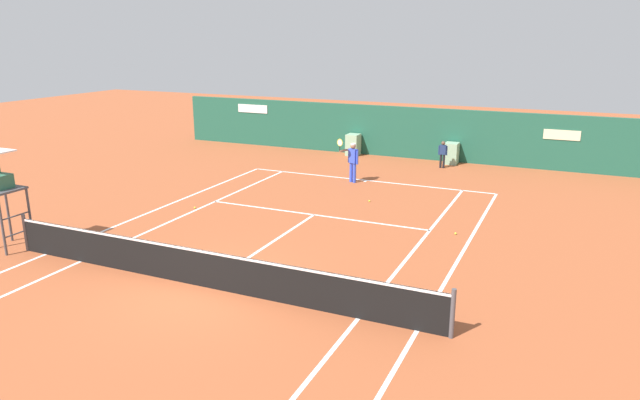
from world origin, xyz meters
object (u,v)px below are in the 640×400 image
Objects in this scene: tennis_ball_near_service_line at (369,201)px; tennis_ball_by_sideline at (195,208)px; tennis_ball_mid_court at (456,234)px; player_on_baseline at (352,159)px; ball_kid_left_post at (443,153)px; umpire_chair at (0,185)px.

tennis_ball_by_sideline is (-5.34, -3.33, 0.00)m from tennis_ball_near_service_line.
tennis_ball_near_service_line is 1.00× the size of tennis_ball_mid_court.
player_on_baseline reaches higher than ball_kid_left_post.
player_on_baseline is at bearing 150.82° from umpire_chair.
player_on_baseline is 27.41× the size of tennis_ball_near_service_line.
tennis_ball_by_sideline is (-3.70, -5.81, -0.96)m from player_on_baseline.
tennis_ball_near_service_line is 6.29m from tennis_ball_by_sideline.
tennis_ball_near_service_line is (-1.17, -6.70, -0.68)m from ball_kid_left_post.
player_on_baseline reaches higher than tennis_ball_mid_court.
umpire_chair is 41.61× the size of tennis_ball_by_sideline.
tennis_ball_mid_court is (2.45, -9.03, -0.68)m from ball_kid_left_post.
ball_kid_left_post reaches higher than tennis_ball_mid_court.
tennis_ball_by_sideline is at bearing -173.66° from tennis_ball_mid_court.
umpire_chair reaches higher than tennis_ball_near_service_line.
tennis_ball_mid_court is at bearing 6.34° from tennis_ball_by_sideline.
umpire_chair reaches higher than ball_kid_left_post.
tennis_ball_near_service_line is (7.89, 8.72, -1.82)m from umpire_chair.
tennis_ball_by_sideline is 1.00× the size of tennis_ball_mid_court.
ball_kid_left_post is 18.27× the size of tennis_ball_by_sideline.
umpire_chair is at bearing -132.14° from tennis_ball_near_service_line.
tennis_ball_mid_court is at bearing 100.94° from ball_kid_left_post.
player_on_baseline is 7.19m from tennis_ball_mid_court.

